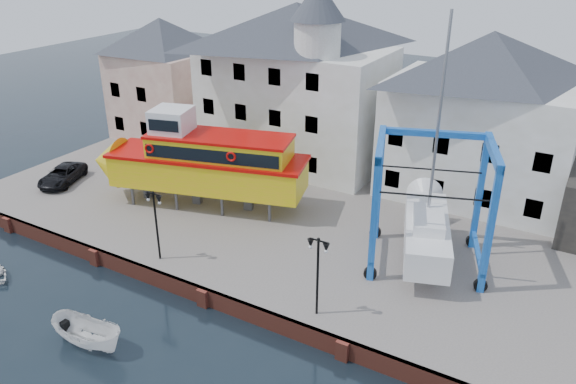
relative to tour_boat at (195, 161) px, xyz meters
The scene contains 12 objects.
ground 11.17m from the tour_boat, 50.02° to the right, with size 140.00×140.00×0.00m, color #18242D.
hardstanding 8.16m from the tour_boat, 24.41° to the left, with size 44.00×22.00×1.00m, color #69635E.
quay_wall 10.92m from the tour_boat, 49.65° to the right, with size 44.00×0.47×1.00m.
building_pink 15.26m from the tour_boat, 138.46° to the left, with size 8.00×7.00×10.30m.
building_white_main 11.07m from the tour_boat, 80.15° to the left, with size 14.00×8.30×14.00m.
building_white_right 19.34m from the tour_boat, 35.12° to the left, with size 12.00×8.00×11.20m.
lamp_post_left 7.28m from the tour_boat, 68.39° to the right, with size 1.12×0.32×4.20m.
lamp_post_right 14.37m from the tour_boat, 28.09° to the right, with size 1.12×0.32×4.20m.
tour_boat is the anchor object (origin of this frame).
travel_lift 15.45m from the tour_boat, ahead, with size 7.56×9.21×13.53m.
van 11.27m from the tour_boat, 167.85° to the right, with size 2.03×4.39×1.22m, color black.
motorboat_a 14.35m from the tour_boat, 73.39° to the right, with size 1.54×4.08×1.58m, color white.
Camera 1 is at (16.01, -18.66, 17.75)m, focal length 35.00 mm.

